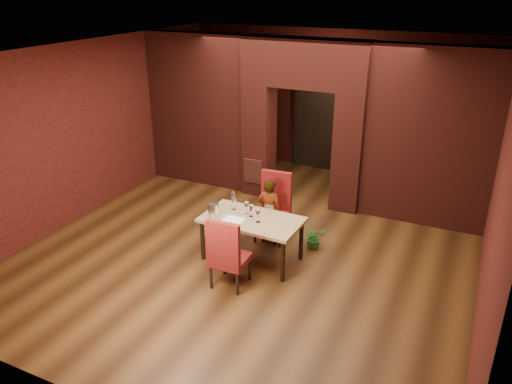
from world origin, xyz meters
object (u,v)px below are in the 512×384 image
person_seated (269,211)px  wine_glass_a (246,208)px  wine_glass_c (258,216)px  wine_bucket (213,210)px  water_bottle (234,200)px  potted_plant (314,237)px  chair_far (272,208)px  chair_near (230,251)px  wine_glass_b (251,211)px  dining_table (252,239)px

person_seated → wine_glass_a: bearing=71.0°
wine_glass_c → wine_bucket: bearing=-171.3°
wine_glass_c → water_bottle: water_bottle is taller
wine_bucket → potted_plant: wine_bucket is taller
water_bottle → potted_plant: (1.20, 0.60, -0.69)m
chair_far → wine_glass_c: size_ratio=5.64×
wine_glass_a → wine_bucket: wine_bucket is taller
wine_bucket → water_bottle: 0.40m
chair_near → wine_glass_c: bearing=-101.2°
potted_plant → wine_bucket: bearing=-145.0°
chair_far → person_seated: size_ratio=1.02×
chair_far → potted_plant: chair_far is taller
wine_glass_b → potted_plant: bearing=41.0°
wine_bucket → wine_glass_b: bearing=24.0°
person_seated → wine_bucket: (-0.60, -0.83, 0.26)m
potted_plant → dining_table: bearing=-135.4°
chair_far → wine_bucket: chair_far is taller
water_bottle → wine_glass_c: bearing=-24.2°
dining_table → person_seated: person_seated is taller
person_seated → water_bottle: 0.70m
chair_far → potted_plant: size_ratio=2.96×
wine_glass_b → potted_plant: size_ratio=0.51×
chair_near → wine_glass_a: bearing=-80.7°
chair_far → chair_near: size_ratio=1.05×
person_seated → potted_plant: size_ratio=2.92×
person_seated → water_bottle: (-0.43, -0.46, 0.31)m
wine_glass_c → water_bottle: size_ratio=0.67×
person_seated → chair_far: bearing=-91.0°
wine_glass_c → wine_bucket: 0.73m
dining_table → chair_far: chair_far is taller
dining_table → wine_glass_a: (-0.15, 0.11, 0.47)m
wine_glass_c → potted_plant: wine_glass_c is taller
chair_near → wine_bucket: bearing=-46.3°
dining_table → person_seated: 0.68m
dining_table → wine_glass_b: wine_glass_b is taller
water_bottle → dining_table: bearing=-23.4°
wine_glass_b → water_bottle: size_ratio=0.64×
dining_table → wine_bucket: (-0.58, -0.18, 0.47)m
water_bottle → wine_glass_b: bearing=-18.2°
chair_near → wine_glass_c: (0.12, 0.71, 0.28)m
chair_near → dining_table: bearing=-89.8°
wine_glass_a → water_bottle: size_ratio=0.66×
wine_glass_b → wine_bucket: bearing=-156.0°
chair_far → wine_bucket: (-0.60, -0.95, 0.25)m
wine_glass_a → person_seated: bearing=72.9°
wine_glass_a → wine_glass_c: wine_glass_c is taller
chair_near → wine_glass_a: 0.95m
chair_far → potted_plant: bearing=-3.6°
chair_near → chair_far: bearing=-91.3°
wine_glass_a → wine_glass_c: (0.29, -0.18, 0.00)m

